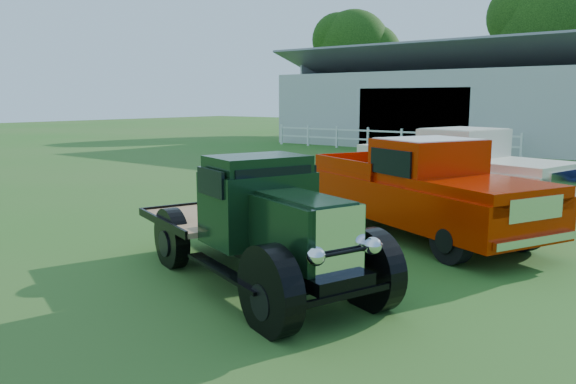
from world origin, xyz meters
The scene contains 8 objects.
ground centered at (0.00, 0.00, 0.00)m, with size 120.00×120.00×0.00m, color #256819.
shed_left centered at (-7.00, 26.00, 2.80)m, with size 18.80×10.20×5.60m, color #B9B9B9, non-canonical shape.
fence_rail centered at (-8.00, 20.00, 0.60)m, with size 14.20×0.16×1.20m, color white, non-canonical shape.
tree_a centered at (-18.00, 33.00, 5.25)m, with size 6.30×6.30×10.50m, color black, non-canonical shape.
tree_b centered at (-4.00, 34.00, 5.75)m, with size 6.90×6.90×11.50m, color black, non-canonical shape.
vintage_flatbed centered at (0.98, -0.59, 0.95)m, with size 4.81×1.91×1.91m, color black, non-canonical shape.
red_pickup centered at (1.72, 3.59, 0.99)m, with size 5.43×2.09×1.98m, color #B81B00, non-canonical shape.
white_pickup centered at (1.25, 6.61, 0.99)m, with size 5.37×2.08×1.97m, color silver, non-canonical shape.
Camera 1 is at (6.34, -6.66, 2.70)m, focal length 35.00 mm.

